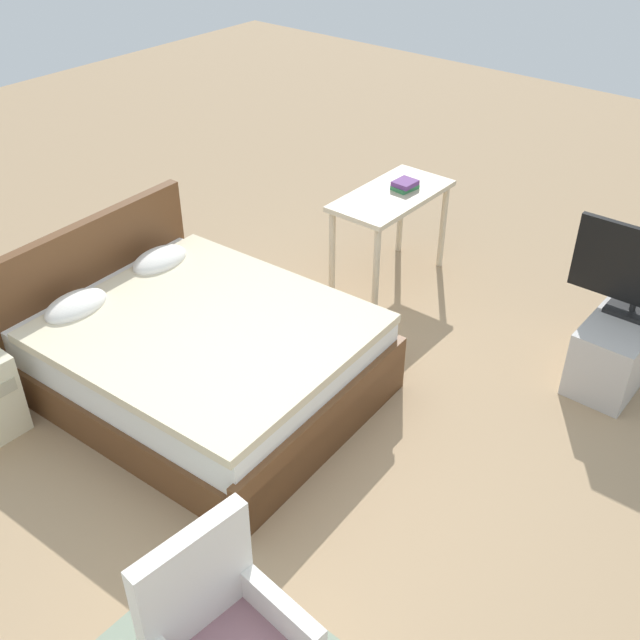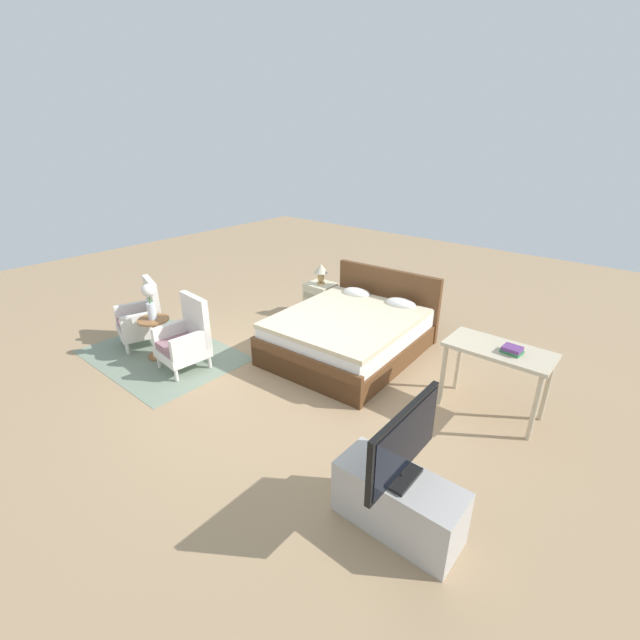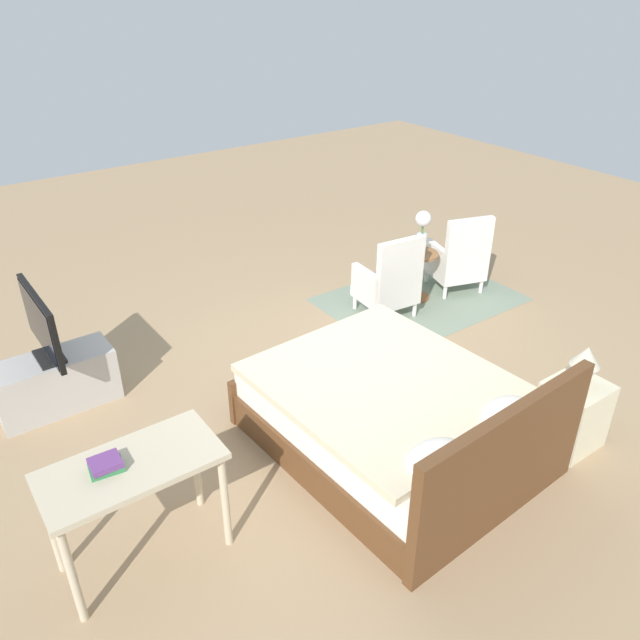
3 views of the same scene
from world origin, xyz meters
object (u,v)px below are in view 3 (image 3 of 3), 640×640
object	(u,v)px
vanity_desk	(133,479)
tv_stand	(56,382)
flower_vase	(423,227)
tv_flatscreen	(41,325)
table_lamp	(586,361)
book_stack	(106,465)
bed	(397,418)
side_table	(419,270)
armchair_by_window_right	(389,283)
nightstand	(572,414)
armchair_by_window_left	(459,259)

from	to	relation	value
vanity_desk	tv_stand	bearing A→B (deg)	-90.04
flower_vase	tv_flatscreen	distance (m)	3.87
table_lamp	tv_flatscreen	world-z (taller)	tv_flatscreen
table_lamp	book_stack	distance (m)	3.36
vanity_desk	book_stack	distance (m)	0.20
vanity_desk	table_lamp	bearing A→B (deg)	164.18
bed	flower_vase	xyz separation A→B (m)	(-1.90, -1.77, 0.55)
side_table	tv_flatscreen	xyz separation A→B (m)	(3.86, -0.30, 0.44)
flower_vase	tv_flatscreen	size ratio (longest dim) A/B	0.53
armchair_by_window_right	table_lamp	size ratio (longest dim) A/B	2.79
side_table	table_lamp	size ratio (longest dim) A/B	1.68
bed	tv_stand	xyz separation A→B (m)	(1.95, -2.08, -0.06)
bed	nightstand	bearing A→B (deg)	147.71
armchair_by_window_left	nightstand	distance (m)	2.71
armchair_by_window_left	flower_vase	distance (m)	0.70
tv_stand	vanity_desk	size ratio (longest dim) A/B	0.92
bed	nightstand	distance (m)	1.36
side_table	nightstand	distance (m)	2.61
nightstand	tv_flatscreen	world-z (taller)	tv_flatscreen
table_lamp	bed	bearing A→B (deg)	-32.31
side_table	book_stack	distance (m)	4.31
tv_flatscreen	armchair_by_window_right	bearing A→B (deg)	172.96
armchair_by_window_left	side_table	bearing A→B (deg)	-11.72
flower_vase	vanity_desk	xyz separation A→B (m)	(3.86, 1.62, -0.20)
nightstand	table_lamp	bearing A→B (deg)	90.00
side_table	book_stack	world-z (taller)	book_stack
flower_vase	nightstand	size ratio (longest dim) A/B	0.86
flower_vase	book_stack	distance (m)	4.29
side_table	flower_vase	size ratio (longest dim) A/B	1.16
nightstand	armchair_by_window_left	bearing A→B (deg)	-117.81
bed	tv_stand	size ratio (longest dim) A/B	2.24
armchair_by_window_right	table_lamp	world-z (taller)	armchair_by_window_right
flower_vase	tv_stand	world-z (taller)	flower_vase
armchair_by_window_left	vanity_desk	size ratio (longest dim) A/B	0.88
bed	tv_flatscreen	size ratio (longest dim) A/B	2.40
nightstand	book_stack	bearing A→B (deg)	-15.74
bed	vanity_desk	size ratio (longest dim) A/B	2.07
bed	table_lamp	xyz separation A→B (m)	(-1.15, 0.73, 0.47)
bed	side_table	distance (m)	2.60
flower_vase	tv_flatscreen	world-z (taller)	tv_flatscreen
nightstand	tv_stand	size ratio (longest dim) A/B	0.58
side_table	tv_flatscreen	world-z (taller)	tv_flatscreen
flower_vase	vanity_desk	size ratio (longest dim) A/B	0.46
armchair_by_window_right	nightstand	xyz separation A→B (m)	(0.22, 2.39, -0.11)
armchair_by_window_left	table_lamp	xyz separation A→B (m)	(1.26, 2.40, 0.39)
side_table	vanity_desk	world-z (taller)	vanity_desk
bed	nightstand	world-z (taller)	bed
flower_vase	book_stack	xyz separation A→B (m)	(3.98, 1.59, -0.04)
flower_vase	nightstand	bearing A→B (deg)	73.23
side_table	tv_stand	distance (m)	3.87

